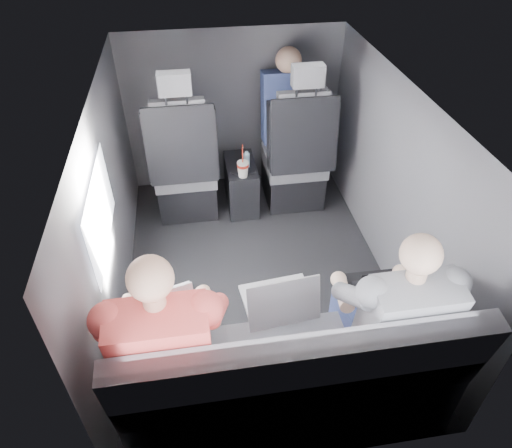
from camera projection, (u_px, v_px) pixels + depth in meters
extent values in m
plane|color=black|center=(257.00, 275.00, 3.28)|extent=(2.60, 2.60, 0.00)
plane|color=#B2B2AD|center=(258.00, 97.00, 2.43)|extent=(2.60, 2.60, 0.00)
cube|color=#56565B|center=(110.00, 213.00, 2.75)|extent=(0.02, 2.60, 1.35)
cube|color=#56565B|center=(394.00, 187.00, 2.96)|extent=(0.02, 2.60, 1.35)
cube|color=#56565B|center=(234.00, 110.00, 3.86)|extent=(1.80, 0.02, 1.35)
cube|color=#56565B|center=(308.00, 384.00, 1.86)|extent=(1.80, 0.02, 1.35)
cube|color=white|center=(100.00, 213.00, 2.38)|extent=(0.02, 0.75, 0.42)
cube|color=black|center=(304.00, 127.00, 3.35)|extent=(0.35, 0.11, 0.59)
cube|color=black|center=(188.00, 192.00, 3.84)|extent=(0.46, 0.48, 0.30)
cube|color=slate|center=(185.00, 170.00, 3.68)|extent=(0.48, 0.46, 0.14)
cube|color=slate|center=(181.00, 141.00, 3.29)|extent=(0.38, 0.18, 0.61)
cube|color=black|center=(151.00, 146.00, 3.29)|extent=(0.08, 0.21, 0.53)
cube|color=black|center=(212.00, 142.00, 3.34)|extent=(0.08, 0.21, 0.53)
cube|color=black|center=(182.00, 146.00, 3.25)|extent=(0.50, 0.11, 0.58)
cube|color=slate|center=(174.00, 84.00, 2.99)|extent=(0.22, 0.10, 0.15)
cube|color=black|center=(292.00, 182.00, 3.95)|extent=(0.46, 0.48, 0.30)
cube|color=slate|center=(294.00, 161.00, 3.79)|extent=(0.48, 0.46, 0.14)
cube|color=slate|center=(302.00, 132.00, 3.40)|extent=(0.38, 0.18, 0.61)
cube|color=black|center=(273.00, 137.00, 3.39)|extent=(0.08, 0.21, 0.53)
cube|color=black|center=(331.00, 133.00, 3.45)|extent=(0.08, 0.21, 0.53)
cube|color=black|center=(304.00, 137.00, 3.36)|extent=(0.50, 0.11, 0.58)
cube|color=slate|center=(308.00, 76.00, 3.09)|extent=(0.22, 0.10, 0.15)
cube|color=black|center=(241.00, 185.00, 3.83)|extent=(0.24, 0.48, 0.40)
cylinder|color=black|center=(236.00, 172.00, 3.60)|extent=(0.09, 0.09, 0.01)
cylinder|color=black|center=(250.00, 171.00, 3.62)|extent=(0.09, 0.09, 0.01)
cube|color=slate|center=(288.00, 384.00, 2.35)|extent=(1.60, 0.50, 0.45)
cube|color=slate|center=(305.00, 372.00, 1.89)|extent=(1.60, 0.17, 0.47)
cylinder|color=red|center=(243.00, 165.00, 3.50)|extent=(0.09, 0.09, 0.02)
cylinder|color=white|center=(243.00, 163.00, 3.49)|extent=(0.09, 0.09, 0.01)
cylinder|color=red|center=(243.00, 154.00, 3.44)|extent=(0.01, 0.01, 0.15)
cylinder|color=#AFD9ED|center=(247.00, 161.00, 3.63)|extent=(0.05, 0.05, 0.12)
cylinder|color=#AFD9ED|center=(247.00, 153.00, 3.59)|extent=(0.03, 0.03, 0.02)
cube|color=silver|center=(168.00, 304.00, 2.30)|extent=(0.34, 0.28, 0.02)
cube|color=silver|center=(168.00, 305.00, 2.28)|extent=(0.26, 0.18, 0.00)
cube|color=silver|center=(168.00, 294.00, 2.34)|extent=(0.10, 0.07, 0.00)
cube|color=silver|center=(166.00, 310.00, 2.13)|extent=(0.30, 0.14, 0.20)
cube|color=white|center=(166.00, 309.00, 2.13)|extent=(0.26, 0.12, 0.17)
cube|color=#B1B1B6|center=(277.00, 297.00, 2.34)|extent=(0.38, 0.28, 0.02)
cube|color=silver|center=(278.00, 298.00, 2.32)|extent=(0.30, 0.16, 0.00)
cube|color=#B1B1B6|center=(275.00, 285.00, 2.39)|extent=(0.11, 0.06, 0.00)
cube|color=#B1B1B6|center=(284.00, 303.00, 2.14)|extent=(0.36, 0.11, 0.24)
cube|color=white|center=(284.00, 303.00, 2.15)|extent=(0.32, 0.09, 0.20)
cube|color=black|center=(377.00, 286.00, 2.40)|extent=(0.31, 0.22, 0.02)
cube|color=black|center=(378.00, 287.00, 2.38)|extent=(0.25, 0.12, 0.00)
cube|color=black|center=(373.00, 276.00, 2.44)|extent=(0.09, 0.05, 0.00)
cube|color=black|center=(390.00, 291.00, 2.22)|extent=(0.31, 0.07, 0.21)
cube|color=white|center=(390.00, 290.00, 2.23)|extent=(0.27, 0.05, 0.17)
cube|color=#2D2C31|center=(147.00, 348.00, 2.18)|extent=(0.15, 0.44, 0.13)
cube|color=#2D2C31|center=(193.00, 342.00, 2.21)|extent=(0.15, 0.44, 0.13)
cube|color=#2D2C31|center=(156.00, 345.00, 2.54)|extent=(0.13, 0.13, 0.45)
cube|color=#2D2C31|center=(195.00, 341.00, 2.57)|extent=(0.13, 0.13, 0.45)
cube|color=#D34F45|center=(164.00, 349.00, 1.89)|extent=(0.40, 0.27, 0.54)
sphere|color=#DAA888|center=(150.00, 278.00, 1.67)|extent=(0.18, 0.18, 0.18)
cylinder|color=#DAA888|center=(123.00, 316.00, 2.14)|extent=(0.11, 0.27, 0.12)
cylinder|color=#DAA888|center=(208.00, 306.00, 2.19)|extent=(0.11, 0.27, 0.12)
cube|color=navy|center=(360.00, 321.00, 2.31)|extent=(0.14, 0.42, 0.12)
cube|color=navy|center=(399.00, 316.00, 2.34)|extent=(0.14, 0.42, 0.12)
cube|color=navy|center=(341.00, 323.00, 2.66)|extent=(0.12, 0.12, 0.45)
cube|color=navy|center=(375.00, 319.00, 2.69)|extent=(0.12, 0.12, 0.45)
cube|color=slate|center=(405.00, 320.00, 2.03)|extent=(0.38, 0.26, 0.51)
sphere|color=#D7AF92|center=(421.00, 254.00, 1.82)|extent=(0.17, 0.17, 0.17)
cylinder|color=#D7AF92|center=(343.00, 292.00, 2.27)|extent=(0.11, 0.26, 0.11)
cylinder|color=#D7AF92|center=(415.00, 283.00, 2.32)|extent=(0.11, 0.26, 0.11)
cube|color=navy|center=(287.00, 107.00, 3.67)|extent=(0.40, 0.26, 0.58)
sphere|color=#DAA888|center=(288.00, 60.00, 3.46)|extent=(0.20, 0.20, 0.20)
cube|color=navy|center=(284.00, 135.00, 3.90)|extent=(0.34, 0.40, 0.12)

